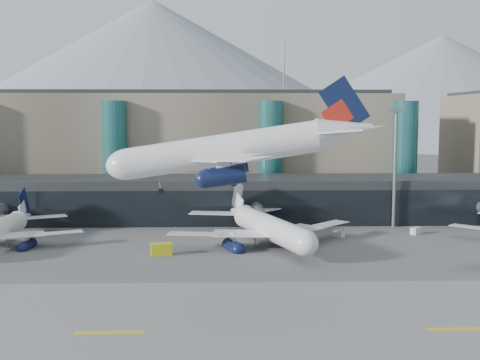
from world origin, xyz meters
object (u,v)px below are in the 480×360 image
at_px(jet_parked_left, 1,223).
at_px(lightmast_mid, 395,161).
at_px(jet_parked_mid, 263,218).
at_px(veh_d, 416,231).
at_px(veh_g, 339,234).
at_px(veh_h, 161,249).
at_px(hero_jet, 249,139).
at_px(veh_c, 304,246).

bearing_deg(jet_parked_left, lightmast_mid, -75.49).
height_order(jet_parked_left, jet_parked_mid, jet_parked_mid).
relative_size(lightmast_mid, veh_d, 10.48).
xyz_separation_m(veh_g, veh_h, (-34.12, -14.82, 0.41)).
bearing_deg(hero_jet, veh_g, 69.27).
distance_m(veh_c, veh_d, 29.25).
bearing_deg(veh_c, veh_h, -161.81).
xyz_separation_m(jet_parked_left, veh_g, (65.37, 5.29, -3.44)).
relative_size(jet_parked_left, veh_d, 13.59).
xyz_separation_m(jet_parked_left, veh_d, (81.78, 7.76, -3.35)).
bearing_deg(veh_g, jet_parked_mid, -115.24).
height_order(lightmast_mid, veh_h, lightmast_mid).
relative_size(hero_jet, veh_d, 14.10).
height_order(veh_c, veh_h, veh_h).
bearing_deg(veh_d, jet_parked_mid, 151.93).
height_order(jet_parked_left, veh_g, jet_parked_left).
relative_size(lightmast_mid, jet_parked_mid, 0.65).
bearing_deg(jet_parked_left, jet_parked_mid, -86.46).
distance_m(hero_jet, veh_h, 39.03).
height_order(jet_parked_left, veh_h, jet_parked_left).
relative_size(veh_c, veh_h, 0.92).
height_order(jet_parked_mid, veh_c, jet_parked_mid).
height_order(hero_jet, veh_g, hero_jet).
bearing_deg(hero_jet, jet_parked_left, 142.11).
relative_size(jet_parked_mid, veh_d, 16.19).
bearing_deg(veh_d, hero_jet, -168.93).
relative_size(jet_parked_mid, veh_g, 18.86).
xyz_separation_m(jet_parked_mid, veh_d, (32.17, 7.59, -4.11)).
bearing_deg(lightmast_mid, jet_parked_left, -168.83).
distance_m(lightmast_mid, veh_c, 34.87).
bearing_deg(hero_jet, veh_h, 118.29).
distance_m(jet_parked_left, veh_h, 32.82).
distance_m(veh_g, veh_h, 37.20).
distance_m(lightmast_mid, veh_d, 16.02).
distance_m(hero_jet, jet_parked_left, 62.67).
bearing_deg(lightmast_mid, veh_g, -143.36).
relative_size(veh_g, veh_h, 0.57).
bearing_deg(jet_parked_mid, veh_g, -91.11).
xyz_separation_m(veh_d, veh_g, (-16.41, -2.47, -0.09)).
distance_m(lightmast_mid, jet_parked_left, 81.50).
bearing_deg(lightmast_mid, hero_jet, -121.59).
height_order(lightmast_mid, jet_parked_mid, lightmast_mid).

